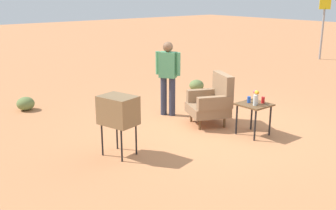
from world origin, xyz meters
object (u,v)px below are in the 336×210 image
at_px(tv_on_stand, 118,111).
at_px(side_table, 254,108).
at_px(bottle_short_clear, 255,100).
at_px(person_standing, 168,74).
at_px(road_sign, 323,25).
at_px(soda_can_red, 263,100).
at_px(soda_can_blue, 249,100).
at_px(armchair, 212,101).
at_px(flower_vase, 256,96).

bearing_deg(tv_on_stand, side_table, 72.65).
bearing_deg(bottle_short_clear, side_table, 132.02).
height_order(person_standing, road_sign, road_sign).
relative_size(person_standing, road_sign, 0.67).
relative_size(soda_can_red, soda_can_blue, 1.00).
height_order(person_standing, soda_can_blue, person_standing).
bearing_deg(bottle_short_clear, person_standing, -170.75).
bearing_deg(side_table, soda_can_blue, -167.91).
bearing_deg(armchair, soda_can_red, 16.31).
height_order(tv_on_stand, soda_can_red, tv_on_stand).
distance_m(road_sign, soda_can_blue, 10.12).
distance_m(tv_on_stand, bottle_short_clear, 2.59).
bearing_deg(soda_can_red, tv_on_stand, -107.78).
bearing_deg(armchair, road_sign, 108.20).
relative_size(road_sign, flower_vase, 9.21).
xyz_separation_m(side_table, tv_on_stand, (-0.79, -2.53, 0.25)).
distance_m(bottle_short_clear, flower_vase, 0.12).
bearing_deg(person_standing, tv_on_stand, -58.97).
height_order(tv_on_stand, bottle_short_clear, tv_on_stand).
distance_m(side_table, soda_can_blue, 0.19).
xyz_separation_m(armchair, person_standing, (-1.08, -0.30, 0.44)).
xyz_separation_m(road_sign, flower_vase, (4.09, -9.26, -0.61)).
xyz_separation_m(road_sign, bottle_short_clear, (4.14, -9.36, -0.66)).
bearing_deg(person_standing, side_table, 12.23).
xyz_separation_m(soda_can_blue, flower_vase, (0.14, 0.03, 0.09)).
height_order(bottle_short_clear, soda_can_blue, bottle_short_clear).
bearing_deg(soda_can_blue, road_sign, 112.99).
xyz_separation_m(tv_on_stand, road_sign, (-3.27, 11.80, 0.60)).
relative_size(side_table, road_sign, 0.26).
distance_m(bottle_short_clear, soda_can_red, 0.26).
distance_m(side_table, tv_on_stand, 2.66).
bearing_deg(armchair, side_table, 8.29).
distance_m(armchair, bottle_short_clear, 1.07).
bearing_deg(road_sign, soda_can_blue, -67.01).
bearing_deg(bottle_short_clear, soda_can_blue, 160.20).
bearing_deg(person_standing, bottle_short_clear, 9.25).
distance_m(tv_on_stand, soda_can_blue, 2.60).
relative_size(soda_can_red, flower_vase, 0.46).
xyz_separation_m(armchair, soda_can_blue, (0.85, 0.12, 0.19)).
relative_size(person_standing, soda_can_red, 13.44).
bearing_deg(soda_can_blue, person_standing, -167.76).
relative_size(bottle_short_clear, soda_can_blue, 1.64).
relative_size(road_sign, soda_can_blue, 20.00).
height_order(soda_can_blue, flower_vase, flower_vase).
xyz_separation_m(armchair, bottle_short_clear, (1.05, 0.04, 0.23)).
height_order(road_sign, bottle_short_clear, road_sign).
relative_size(tv_on_stand, bottle_short_clear, 5.15).
bearing_deg(armchair, tv_on_stand, -85.87).
distance_m(person_standing, road_sign, 9.93).
height_order(tv_on_stand, flower_vase, tv_on_stand).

